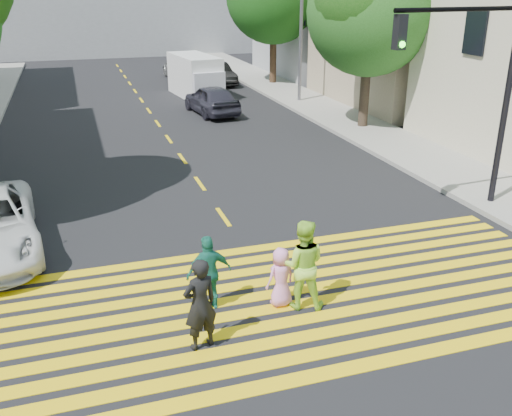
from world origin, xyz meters
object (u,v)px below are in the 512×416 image
pedestrian_extra (209,273)px  dark_car_near (211,100)px  traffic_signal (479,76)px  pedestrian_woman (303,264)px  silver_car (182,68)px  pedestrian_man (200,304)px  pedestrian_child (281,277)px  tree_right_near (371,4)px  dark_car_parked (217,74)px  white_van (196,78)px

pedestrian_extra → dark_car_near: 18.32m
dark_car_near → traffic_signal: bearing=97.1°
pedestrian_woman → pedestrian_extra: 1.86m
dark_car_near → silver_car: bearing=-100.6°
traffic_signal → pedestrian_man: bearing=-158.5°
pedestrian_child → traffic_signal: traffic_signal is taller
pedestrian_extra → traffic_signal: 9.15m
pedestrian_woman → pedestrian_child: 0.53m
dark_car_near → pedestrian_child: bearing=73.6°
tree_right_near → traffic_signal: (-2.02, -9.83, -1.48)m
pedestrian_man → dark_car_near: size_ratio=0.41×
pedestrian_extra → dark_car_parked: bearing=-110.8°
pedestrian_man → white_van: size_ratio=0.34×
silver_car → tree_right_near: bearing=107.4°
white_van → pedestrian_man: bearing=-108.8°
dark_car_parked → silver_car: bearing=115.7°
pedestrian_child → pedestrian_extra: size_ratio=0.80×
pedestrian_man → pedestrian_child: 2.08m
white_van → dark_car_parked: bearing=53.4°
pedestrian_man → traffic_signal: 9.99m
pedestrian_child → tree_right_near: bearing=-137.2°
tree_right_near → silver_car: 17.85m
silver_car → traffic_signal: (3.03, -26.32, 3.10)m
tree_right_near → dark_car_parked: size_ratio=1.90×
tree_right_near → silver_car: bearing=107.0°
pedestrian_child → dark_car_parked: dark_car_parked is taller
pedestrian_woman → dark_car_near: (2.59, 18.28, -0.21)m
tree_right_near → white_van: size_ratio=1.54×
traffic_signal → pedestrian_child: bearing=-158.7°
pedestrian_child → silver_car: size_ratio=0.25×
dark_car_parked → white_van: bearing=-125.1°
pedestrian_man → dark_car_parked: pedestrian_man is taller
pedestrian_man → pedestrian_extra: (0.46, 1.24, -0.08)m
tree_right_near → white_van: tree_right_near is taller
pedestrian_extra → dark_car_near: (4.37, 17.79, -0.06)m
pedestrian_woman → pedestrian_extra: (-1.78, 0.49, -0.15)m
pedestrian_extra → dark_car_parked: size_ratio=0.38×
white_van → traffic_signal: (3.46, -19.63, 2.72)m
pedestrian_child → dark_car_parked: (5.44, 26.68, 0.05)m
pedestrian_woman → dark_car_parked: 27.32m
pedestrian_extra → pedestrian_man: bearing=63.6°
pedestrian_woman → pedestrian_child: pedestrian_woman is taller
dark_car_parked → pedestrian_extra: bearing=-109.7°
tree_right_near → pedestrian_man: 18.12m
silver_car → white_van: white_van is taller
pedestrian_man → pedestrian_extra: bearing=-126.5°
pedestrian_man → traffic_signal: traffic_signal is taller
pedestrian_man → silver_car: (5.54, 30.51, -0.15)m
traffic_signal → silver_car: bearing=92.0°
pedestrian_child → traffic_signal: size_ratio=0.21×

